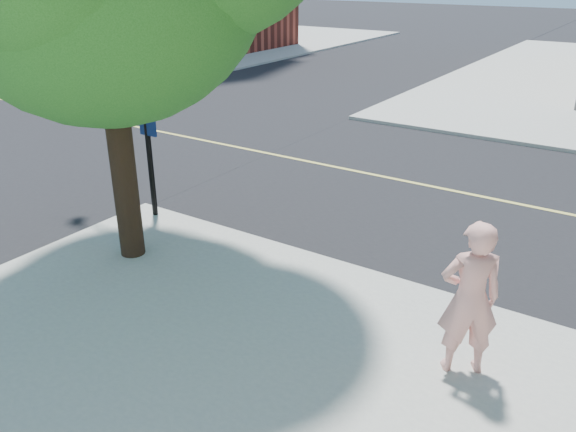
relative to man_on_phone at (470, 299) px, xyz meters
The scene contains 7 objects.
ground 6.49m from the man_on_phone, 164.95° to the left, with size 140.00×140.00×0.00m, color black.
road_ew 8.79m from the man_on_phone, 135.07° to the left, with size 140.00×9.00×0.01m, color black.
road_ns 11.84m from the man_on_phone, behind, with size 9.00×140.00×0.01m, color black.
sidewalk_nw 37.26m from the man_on_phone, 141.56° to the left, with size 26.00×25.00×0.12m, color #AAAAA1.
man_on_phone is the anchor object (origin of this frame).
signal_pole 8.74m from the man_on_phone, behind, with size 3.31×0.37×3.73m.
car_a 21.02m from the man_on_phone, 156.65° to the left, with size 2.34×5.08×1.41m, color silver.
Camera 1 is at (7.58, -7.61, 4.66)m, focal length 35.97 mm.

